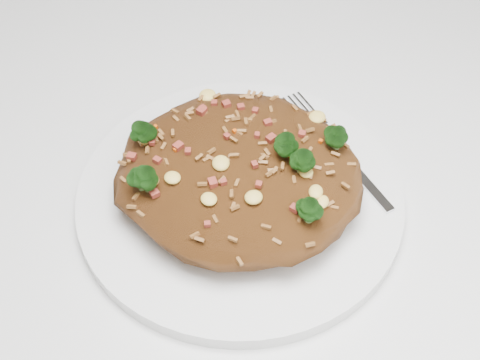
{
  "coord_description": "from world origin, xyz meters",
  "views": [
    {
      "loc": [
        0.13,
        -0.31,
        1.21
      ],
      "look_at": [
        0.07,
        0.05,
        0.78
      ],
      "focal_mm": 50.0,
      "sensor_mm": 36.0,
      "label": 1
    }
  ],
  "objects_px": {
    "plate": "(240,196)",
    "fork": "(342,154)",
    "dining_table": "(165,288)",
    "fried_rice": "(240,168)"
  },
  "relations": [
    {
      "from": "dining_table",
      "to": "fork",
      "type": "xyz_separation_m",
      "value": [
        0.15,
        0.1,
        0.11
      ]
    },
    {
      "from": "dining_table",
      "to": "fork",
      "type": "distance_m",
      "value": 0.21
    },
    {
      "from": "fork",
      "to": "plate",
      "type": "bearing_deg",
      "value": -94.14
    },
    {
      "from": "fried_rice",
      "to": "fork",
      "type": "height_order",
      "value": "fried_rice"
    },
    {
      "from": "dining_table",
      "to": "fried_rice",
      "type": "distance_m",
      "value": 0.16
    },
    {
      "from": "dining_table",
      "to": "fork",
      "type": "relative_size",
      "value": 8.77
    },
    {
      "from": "plate",
      "to": "fork",
      "type": "bearing_deg",
      "value": 33.96
    },
    {
      "from": "plate",
      "to": "fork",
      "type": "height_order",
      "value": "fork"
    },
    {
      "from": "plate",
      "to": "fried_rice",
      "type": "height_order",
      "value": "fried_rice"
    },
    {
      "from": "plate",
      "to": "dining_table",
      "type": "bearing_deg",
      "value": -145.23
    }
  ]
}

